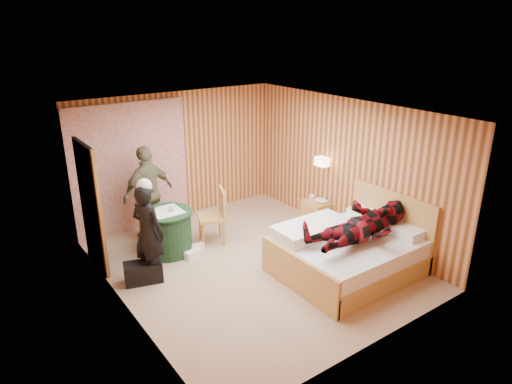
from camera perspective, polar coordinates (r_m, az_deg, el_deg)
floor at (r=7.57m, az=-0.63°, el=-8.91°), size 4.20×5.00×0.01m
ceiling at (r=6.71m, az=-0.71°, el=10.05°), size 4.20×5.00×0.01m
wall_back at (r=9.11m, az=-9.71°, el=4.47°), size 4.20×0.02×2.50m
wall_left at (r=6.18m, az=-16.91°, el=-3.95°), size 0.02×5.00×2.50m
wall_right at (r=8.35m, az=11.26°, el=2.91°), size 0.02×5.00×2.50m
curtain at (r=8.69m, az=-15.40°, el=2.91°), size 2.20×0.08×2.40m
doorway at (r=7.53m, az=-20.00°, el=-1.75°), size 0.06×0.90×2.05m
wall_lamp at (r=8.52m, az=8.28°, el=3.79°), size 0.26×0.24×0.16m
bed at (r=7.36m, az=11.47°, el=-7.35°), size 2.11×1.66×1.14m
nightstand at (r=8.88m, az=7.47°, el=-2.62°), size 0.38×0.51×0.50m
round_table at (r=7.89m, az=-10.97°, el=-4.88°), size 0.86×0.86×0.76m
chair_far at (r=8.40m, az=-13.15°, el=-2.30°), size 0.52×0.52×0.93m
chair_near at (r=8.06m, az=-5.01°, el=-2.49°), size 0.58×0.58×1.00m
duffel_bag at (r=7.22m, az=-13.91°, el=-9.70°), size 0.62×0.44×0.32m
sneaker_left at (r=7.79m, az=-7.91°, el=-7.67°), size 0.30×0.18×0.13m
sneaker_right at (r=8.01m, az=-7.41°, el=-6.89°), size 0.26×0.13×0.11m
woman_standing at (r=6.99m, az=-13.31°, el=-5.01°), size 0.57×0.66×1.54m
man_at_table at (r=8.33m, az=-13.30°, el=-0.13°), size 1.08×0.63×1.72m
man_on_bed at (r=6.96m, az=13.39°, el=-3.05°), size 0.86×0.67×1.77m
book_lower at (r=8.76m, az=7.76°, el=-1.21°), size 0.23×0.26×0.02m
book_upper at (r=8.75m, az=7.77°, el=-1.09°), size 0.23×0.27×0.02m
cup_nightstand at (r=8.86m, az=6.98°, el=-0.65°), size 0.12×0.12×0.09m
cup_table at (r=7.72m, az=-10.36°, el=-1.97°), size 0.16×0.16×0.10m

